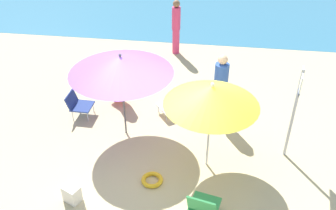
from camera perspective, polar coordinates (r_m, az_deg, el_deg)
name	(u,v)px	position (r m, az deg, el deg)	size (l,w,h in m)	color
ground_plane	(175,159)	(7.76, 1.02, -8.33)	(40.00, 40.00, 0.00)	#CCB789
umbrella_yellow	(212,95)	(6.68, 6.73, 1.50)	(1.77, 1.77, 1.92)	silver
umbrella_purple	(121,65)	(7.56, -7.26, 6.17)	(2.15, 2.15, 1.97)	#4C4C51
beach_chair_a	(203,205)	(6.49, 5.45, -15.07)	(0.60, 0.65, 0.68)	#33934C
beach_chair_b	(78,104)	(9.06, -13.64, 0.18)	(0.56, 0.51, 0.59)	navy
beach_chair_c	(173,103)	(8.92, 0.81, 0.33)	(0.76, 0.75, 0.56)	white
person_a	(176,26)	(11.57, 1.25, 11.97)	(0.26, 0.26, 1.70)	#DB3866
person_b	(220,88)	(8.48, 8.04, 2.55)	(0.32, 0.32, 1.68)	#2D519E
person_c	(121,88)	(9.21, -7.23, 2.59)	(0.55, 0.51, 0.95)	#DB3866
warning_sign	(296,101)	(7.47, 19.09, 0.56)	(0.12, 0.52, 2.03)	#ADADB2
swim_ring	(152,180)	(7.29, -2.46, -11.40)	(0.42, 0.42, 0.09)	yellow
beach_bag	(72,194)	(7.08, -14.54, -13.08)	(0.29, 0.22, 0.33)	silver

